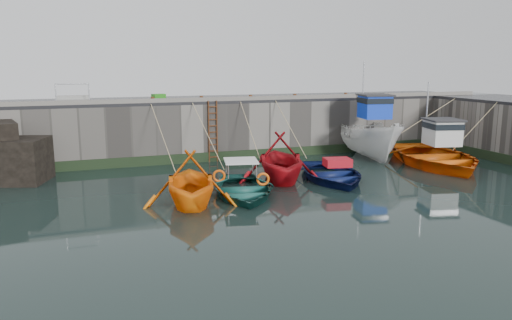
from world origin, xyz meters
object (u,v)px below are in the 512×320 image
object	(u,v)px
boat_far_white	(369,137)
bollard_c	(251,97)
boat_far_orange	(435,156)
boat_near_blacktrim	(280,180)
boat_near_navy	(331,179)
bollard_e	(346,95)
bollard_b	(201,99)
ladder	(213,132)
boat_near_blue	(242,195)
bollard_a	(153,100)
boat_near_white	(191,204)
fish_crate	(159,97)
bollard_d	(295,96)

from	to	relation	value
boat_far_white	bollard_c	bearing A→B (deg)	174.55
boat_far_orange	bollard_c	xyz separation A→B (m)	(-8.08, 5.15, 2.82)
boat_far_white	boat_near_blacktrim	bearing A→B (deg)	-140.97
boat_near_navy	bollard_e	world-z (taller)	bollard_e
bollard_b	bollard_c	bearing A→B (deg)	0.00
ladder	boat_near_blue	size ratio (longest dim) A/B	0.68
boat_far_white	bollard_e	xyz separation A→B (m)	(-0.49, 1.88, 2.23)
boat_near_blue	bollard_b	world-z (taller)	bollard_b
bollard_b	boat_near_blacktrim	bearing A→B (deg)	-68.92
bollard_a	bollard_e	world-z (taller)	same
boat_near_white	boat_near_navy	xyz separation A→B (m)	(6.74, 1.71, 0.00)
bollard_c	boat_far_white	bearing A→B (deg)	-16.63
boat_far_white	fish_crate	world-z (taller)	boat_far_white
boat_far_white	bollard_a	distance (m)	11.86
boat_near_navy	bollard_a	size ratio (longest dim) A/B	18.27
boat_near_navy	bollard_d	world-z (taller)	bollard_d
boat_near_blue	bollard_b	bearing A→B (deg)	100.83
boat_near_blue	bollard_b	size ratio (longest dim) A/B	16.92
bollard_a	boat_near_blue	bearing A→B (deg)	-72.59
ladder	boat_near_blacktrim	size ratio (longest dim) A/B	0.69
ladder	bollard_c	bearing A→B (deg)	8.67
boat_far_orange	bollard_d	distance (m)	8.03
boat_far_orange	bollard_e	world-z (taller)	boat_far_orange
boat_near_blue	boat_far_white	distance (m)	10.73
bollard_a	boat_near_navy	bearing A→B (deg)	-42.07
boat_near_blue	bollard_c	bearing A→B (deg)	80.69
boat_far_white	bollard_e	distance (m)	2.96
ladder	bollard_d	bearing A→B (deg)	4.00
fish_crate	bollard_b	size ratio (longest dim) A/B	2.38
bollard_c	boat_far_orange	bearing A→B (deg)	-32.51
bollard_a	bollard_e	bearing A→B (deg)	0.00
boat_near_blacktrim	boat_far_white	distance (m)	7.84
boat_far_orange	fish_crate	world-z (taller)	boat_far_orange
bollard_d	boat_far_orange	bearing A→B (deg)	-43.22
boat_near_white	boat_far_white	bearing A→B (deg)	39.12
boat_near_navy	bollard_e	xyz separation A→B (m)	(4.18, 6.16, 3.30)
boat_near_blacktrim	bollard_c	size ratio (longest dim) A/B	16.61
ladder	bollard_a	world-z (taller)	bollard_a
fish_crate	boat_far_white	bearing A→B (deg)	-37.06
ladder	bollard_d	distance (m)	5.11
fish_crate	bollard_d	xyz separation A→B (m)	(7.26, -1.52, -0.03)
boat_near_white	ladder	bearing A→B (deg)	80.24
boat_near_blacktrim	bollard_a	distance (m)	7.91
ladder	bollard_e	distance (m)	8.19
boat_near_white	bollard_c	world-z (taller)	bollard_c
bollard_e	bollard_c	bearing A→B (deg)	180.00
bollard_a	boat_far_white	bearing A→B (deg)	-9.29
boat_near_navy	bollard_c	distance (m)	7.17
boat_near_white	bollard_e	distance (m)	13.86
boat_near_blue	boat_near_white	bearing A→B (deg)	-152.25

